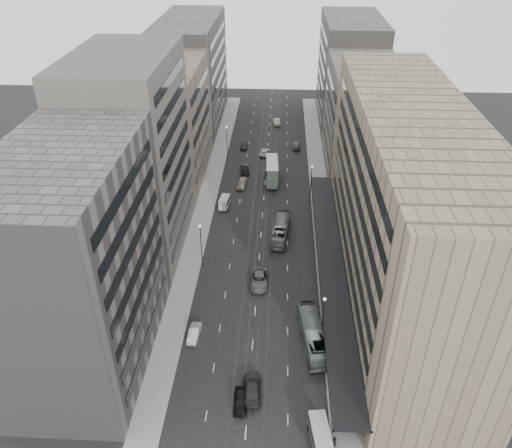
% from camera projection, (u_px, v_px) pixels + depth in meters
% --- Properties ---
extents(ground, '(220.00, 220.00, 0.00)m').
position_uv_depth(ground, '(255.00, 315.00, 75.95)').
color(ground, black).
rests_on(ground, ground).
extents(sidewalk_right, '(4.00, 125.00, 0.15)m').
position_uv_depth(sidewalk_right, '(320.00, 196.00, 106.85)').
color(sidewalk_right, gray).
rests_on(sidewalk_right, ground).
extents(sidewalk_left, '(4.00, 125.00, 0.15)m').
position_uv_depth(sidewalk_left, '(209.00, 193.00, 107.89)').
color(sidewalk_left, gray).
rests_on(sidewalk_left, ground).
extents(department_store, '(19.20, 60.00, 30.00)m').
position_uv_depth(department_store, '(402.00, 208.00, 73.62)').
color(department_store, gray).
rests_on(department_store, ground).
extents(building_right_mid, '(15.00, 28.00, 24.00)m').
position_uv_depth(building_right_mid, '(362.00, 119.00, 112.14)').
color(building_right_mid, '#524C47').
rests_on(building_right_mid, ground).
extents(building_right_far, '(15.00, 32.00, 28.00)m').
position_uv_depth(building_right_far, '(349.00, 72.00, 136.23)').
color(building_right_far, '#635E59').
rests_on(building_right_far, ground).
extents(building_left_a, '(15.00, 28.00, 30.00)m').
position_uv_depth(building_left_a, '(79.00, 265.00, 62.04)').
color(building_left_a, '#635E59').
rests_on(building_left_a, ground).
extents(building_left_b, '(15.00, 26.00, 34.00)m').
position_uv_depth(building_left_b, '(133.00, 157.00, 83.61)').
color(building_left_b, '#524C47').
rests_on(building_left_b, ground).
extents(building_left_c, '(15.00, 28.00, 25.00)m').
position_uv_depth(building_left_c, '(168.00, 123.00, 108.70)').
color(building_left_c, gray).
rests_on(building_left_c, ground).
extents(building_left_d, '(15.00, 38.00, 28.00)m').
position_uv_depth(building_left_d, '(191.00, 73.00, 135.58)').
color(building_left_d, '#635E59').
rests_on(building_left_d, ground).
extents(lamp_right_near, '(0.44, 0.44, 8.32)m').
position_uv_depth(lamp_right_near, '(323.00, 315.00, 68.51)').
color(lamp_right_near, '#262628').
rests_on(lamp_right_near, ground).
extents(lamp_right_far, '(0.44, 0.44, 8.32)m').
position_uv_depth(lamp_right_far, '(311.00, 180.00, 102.07)').
color(lamp_right_far, '#262628').
rests_on(lamp_right_far, ground).
extents(lamp_left_near, '(0.44, 0.44, 8.32)m').
position_uv_depth(lamp_left_near, '(201.00, 241.00, 83.62)').
color(lamp_left_near, '#262628').
rests_on(lamp_left_near, ground).
extents(lamp_left_far, '(0.44, 0.44, 8.32)m').
position_uv_depth(lamp_left_far, '(227.00, 139.00, 119.70)').
color(lamp_left_far, '#262628').
rests_on(lamp_left_far, ground).
extents(bus_near, '(4.25, 11.92, 3.25)m').
position_uv_depth(bus_near, '(313.00, 335.00, 70.35)').
color(bus_near, gray).
rests_on(bus_near, ground).
extents(bus_far, '(3.76, 11.03, 3.01)m').
position_uv_depth(bus_far, '(281.00, 230.00, 93.09)').
color(bus_far, gray).
rests_on(bus_far, ground).
extents(double_decker, '(3.10, 9.12, 4.93)m').
position_uv_depth(double_decker, '(272.00, 171.00, 110.95)').
color(double_decker, gray).
rests_on(double_decker, ground).
extents(vw_microbus, '(2.72, 5.03, 2.59)m').
position_uv_depth(vw_microbus, '(320.00, 434.00, 57.42)').
color(vw_microbus, '#4D5153').
rests_on(vw_microbus, ground).
extents(panel_van, '(2.24, 3.97, 2.39)m').
position_uv_depth(panel_van, '(225.00, 202.00, 102.07)').
color(panel_van, silver).
rests_on(panel_van, ground).
extents(sedan_0, '(1.86, 4.29, 1.44)m').
position_uv_depth(sedan_0, '(240.00, 401.00, 62.05)').
color(sedan_0, black).
rests_on(sedan_0, ground).
extents(sedan_1, '(1.69, 4.23, 1.37)m').
position_uv_depth(sedan_1, '(194.00, 333.00, 71.86)').
color(sedan_1, beige).
rests_on(sedan_1, ground).
extents(sedan_2, '(2.91, 6.19, 1.71)m').
position_uv_depth(sedan_2, '(259.00, 280.00, 81.81)').
color(sedan_2, '#5B5B5E').
rests_on(sedan_2, ground).
extents(sedan_3, '(2.65, 5.86, 1.67)m').
position_uv_depth(sedan_3, '(252.00, 388.00, 63.55)').
color(sedan_3, '#252527').
rests_on(sedan_3, ground).
extents(sedan_4, '(2.46, 5.17, 1.71)m').
position_uv_depth(sedan_4, '(242.00, 183.00, 109.88)').
color(sedan_4, gray).
rests_on(sedan_4, ground).
extents(sedan_5, '(2.37, 5.11, 1.62)m').
position_uv_depth(sedan_5, '(245.00, 170.00, 115.68)').
color(sedan_5, black).
rests_on(sedan_5, ground).
extents(sedan_6, '(2.83, 5.09, 1.35)m').
position_uv_depth(sedan_6, '(265.00, 152.00, 124.03)').
color(sedan_6, beige).
rests_on(sedan_6, ground).
extents(sedan_7, '(2.01, 4.89, 1.41)m').
position_uv_depth(sedan_7, '(296.00, 146.00, 127.36)').
color(sedan_7, '#535356').
rests_on(sedan_7, ground).
extents(sedan_8, '(1.70, 4.14, 1.41)m').
position_uv_depth(sedan_8, '(244.00, 146.00, 127.20)').
color(sedan_8, '#29292C').
rests_on(sedan_8, ground).
extents(sedan_9, '(2.12, 5.02, 1.61)m').
position_uv_depth(sedan_9, '(277.00, 122.00, 141.03)').
color(sedan_9, '#B5A996').
rests_on(sedan_9, ground).
extents(pedestrian, '(0.79, 0.65, 1.88)m').
position_uv_depth(pedestrian, '(334.00, 442.00, 56.90)').
color(pedestrian, black).
rests_on(pedestrian, sidewalk_right).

